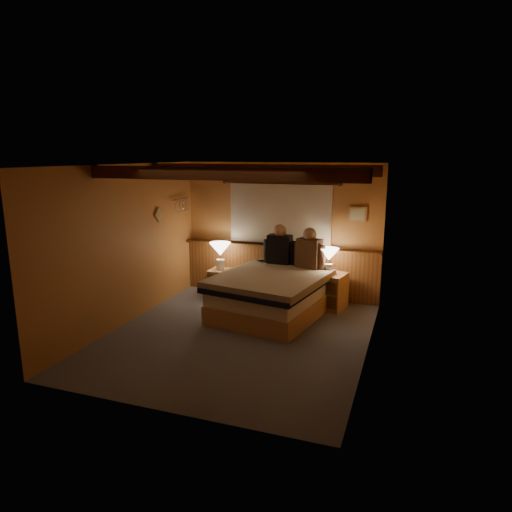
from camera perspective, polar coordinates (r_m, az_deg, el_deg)
The scene contains 19 objects.
floor at distance 6.65m, azimuth -2.20°, elevation -9.84°, with size 4.20×4.20×0.00m, color #525861.
ceiling at distance 6.15m, azimuth -2.39°, elevation 11.31°, with size 4.20×4.20×0.00m, color #BB7C46.
wall_back at distance 8.24m, azimuth 3.12°, elevation 3.26°, with size 3.60×3.60×0.00m, color #AF6F3F.
wall_left at distance 7.14m, azimuth -15.84°, elevation 1.33°, with size 4.20×4.20×0.00m, color #AF6F3F.
wall_right at distance 5.88m, azimuth 14.24°, elevation -0.95°, with size 4.20×4.20×0.00m, color #AF6F3F.
wall_front at distance 4.47m, azimuth -12.32°, elevation -5.13°, with size 3.60×3.60×0.00m, color #AF6F3F.
wainscot at distance 8.33m, azimuth 2.94°, elevation -1.67°, with size 3.60×0.23×0.94m.
curtain_window at distance 8.13m, azimuth 3.01°, elevation 5.42°, with size 2.18×0.09×1.11m.
ceiling_beams at distance 6.29m, azimuth -1.86°, elevation 10.52°, with size 3.60×1.65×0.16m.
coat_rail at distance 8.35m, azimuth -9.35°, elevation 6.47°, with size 0.05×0.55×0.24m.
framed_print at distance 7.90m, azimuth 12.58°, elevation 5.13°, with size 0.30×0.04×0.25m.
bed at distance 7.35m, azimuth 2.12°, elevation -4.70°, with size 1.83×2.21×0.68m.
nightstand_left at distance 8.37m, azimuth -4.29°, elevation -3.33°, with size 0.44×0.40×0.48m.
nightstand_right at distance 7.76m, azimuth 8.99°, elevation -4.30°, with size 0.64×0.59×0.60m.
lamp_left at distance 8.24m, azimuth -4.50°, elevation 0.66°, with size 0.38×0.38×0.50m.
lamp_right at distance 7.60m, azimuth 9.11°, elevation 0.02°, with size 0.33×0.33×0.43m.
person_left at distance 7.91m, azimuth 2.97°, elevation 1.10°, with size 0.59×0.25×0.72m.
person_right at distance 7.66m, azimuth 6.69°, elevation 0.61°, with size 0.56×0.33×0.70m.
duffel_bag at distance 8.14m, azimuth -4.32°, elevation -4.54°, with size 0.49×0.35×0.33m.
Camera 1 is at (2.28, -5.70, 2.54)m, focal length 32.00 mm.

